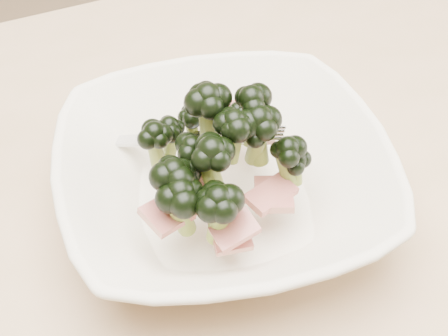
{
  "coord_description": "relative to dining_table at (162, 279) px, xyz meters",
  "views": [
    {
      "loc": [
        -0.1,
        -0.37,
        1.19
      ],
      "look_at": [
        0.06,
        -0.02,
        0.8
      ],
      "focal_mm": 50.0,
      "sensor_mm": 36.0,
      "label": 1
    }
  ],
  "objects": [
    {
      "name": "dining_table",
      "position": [
        0.0,
        0.0,
        0.0
      ],
      "size": [
        1.2,
        0.8,
        0.75
      ],
      "color": "tan",
      "rests_on": "ground"
    },
    {
      "name": "broccoli_dish",
      "position": [
        0.06,
        -0.02,
        0.14
      ],
      "size": [
        0.35,
        0.35,
        0.14
      ],
      "color": "beige",
      "rests_on": "dining_table"
    }
  ]
}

